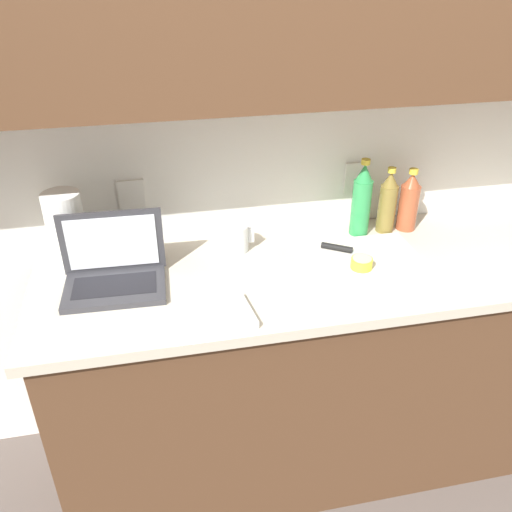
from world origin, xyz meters
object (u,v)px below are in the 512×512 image
(cutting_board, at_px, (364,259))
(measuring_cup, at_px, (236,238))
(laptop, at_px, (114,269))
(bottle_water_clear, at_px, (362,200))
(bottle_green_soda, at_px, (409,202))
(paper_towel_roll, at_px, (67,230))
(bottle_oil_tall, at_px, (388,203))
(lemon_half_cut, at_px, (361,263))
(knife, at_px, (345,250))

(cutting_board, height_order, measuring_cup, measuring_cup)
(laptop, bearing_deg, bottle_water_clear, 12.55)
(bottle_green_soda, height_order, bottle_water_clear, bottle_water_clear)
(bottle_water_clear, height_order, paper_towel_roll, bottle_water_clear)
(bottle_oil_tall, height_order, measuring_cup, bottle_oil_tall)
(paper_towel_roll, bearing_deg, measuring_cup, -1.99)
(lemon_half_cut, xyz_separation_m, measuring_cup, (-0.38, 0.22, 0.02))
(knife, height_order, bottle_oil_tall, bottle_oil_tall)
(bottle_oil_tall, relative_size, measuring_cup, 2.25)
(lemon_half_cut, height_order, measuring_cup, measuring_cup)
(knife, height_order, bottle_green_soda, bottle_green_soda)
(bottle_oil_tall, distance_m, measuring_cup, 0.58)
(laptop, height_order, knife, laptop)
(bottle_green_soda, bearing_deg, lemon_half_cut, -137.93)
(knife, relative_size, lemon_half_cut, 3.31)
(bottle_green_soda, distance_m, measuring_cup, 0.66)
(knife, xyz_separation_m, lemon_half_cut, (0.01, -0.11, 0.01))
(bottle_green_soda, xyz_separation_m, bottle_water_clear, (-0.19, -0.00, 0.02))
(lemon_half_cut, distance_m, paper_towel_roll, 0.98)
(paper_towel_roll, bearing_deg, lemon_half_cut, -14.16)
(laptop, relative_size, cutting_board, 0.85)
(measuring_cup, bearing_deg, lemon_half_cut, -29.63)
(laptop, relative_size, knife, 1.37)
(laptop, height_order, cutting_board, laptop)
(knife, distance_m, bottle_green_soda, 0.33)
(measuring_cup, bearing_deg, laptop, -161.91)
(knife, bearing_deg, bottle_green_soda, 58.10)
(lemon_half_cut, xyz_separation_m, bottle_water_clear, (0.09, 0.25, 0.11))
(knife, bearing_deg, cutting_board, -12.00)
(lemon_half_cut, relative_size, bottle_water_clear, 0.25)
(bottle_water_clear, bearing_deg, paper_towel_roll, -179.43)
(lemon_half_cut, bearing_deg, cutting_board, 58.26)
(knife, bearing_deg, bottle_water_clear, 86.49)
(knife, xyz_separation_m, bottle_water_clear, (0.10, 0.14, 0.12))
(cutting_board, height_order, knife, knife)
(lemon_half_cut, xyz_separation_m, bottle_green_soda, (0.27, 0.25, 0.08))
(bottle_green_soda, bearing_deg, measuring_cup, -177.42)
(cutting_board, distance_m, knife, 0.07)
(knife, relative_size, bottle_water_clear, 0.82)
(cutting_board, bearing_deg, measuring_cup, 159.37)
(cutting_board, height_order, lemon_half_cut, lemon_half_cut)
(bottle_green_soda, bearing_deg, cutting_board, -141.65)
(lemon_half_cut, bearing_deg, paper_towel_roll, 165.84)
(paper_towel_roll, bearing_deg, laptop, -46.89)
(laptop, distance_m, bottle_water_clear, 0.90)
(cutting_board, bearing_deg, bottle_oil_tall, 50.96)
(knife, relative_size, paper_towel_roll, 0.92)
(cutting_board, distance_m, lemon_half_cut, 0.07)
(cutting_board, xyz_separation_m, knife, (-0.05, 0.05, 0.01))
(cutting_board, xyz_separation_m, bottle_oil_tall, (0.15, 0.19, 0.11))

